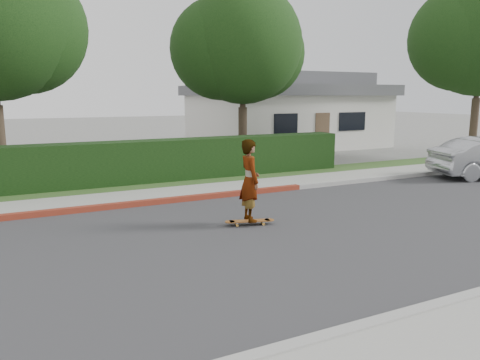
# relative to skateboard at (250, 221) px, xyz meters

# --- Properties ---
(ground) EXTENTS (120.00, 120.00, 0.00)m
(ground) POSITION_rel_skateboard_xyz_m (2.40, -1.03, -0.10)
(ground) COLOR slate
(ground) RESTS_ON ground
(road) EXTENTS (60.00, 8.00, 0.01)m
(road) POSITION_rel_skateboard_xyz_m (2.40, -1.03, -0.10)
(road) COLOR #2D2D30
(road) RESTS_ON ground
(curb_far) EXTENTS (60.00, 0.20, 0.15)m
(curb_far) POSITION_rel_skateboard_xyz_m (2.40, 3.07, -0.03)
(curb_far) COLOR #9E9E99
(curb_far) RESTS_ON ground
(curb_red_section) EXTENTS (12.00, 0.21, 0.15)m
(curb_red_section) POSITION_rel_skateboard_xyz_m (-2.60, 3.07, -0.02)
(curb_red_section) COLOR maroon
(curb_red_section) RESTS_ON ground
(sidewalk_far) EXTENTS (60.00, 1.60, 0.12)m
(sidewalk_far) POSITION_rel_skateboard_xyz_m (2.40, 3.97, -0.04)
(sidewalk_far) COLOR gray
(sidewalk_far) RESTS_ON ground
(planting_strip) EXTENTS (60.00, 1.60, 0.10)m
(planting_strip) POSITION_rel_skateboard_xyz_m (2.40, 5.57, -0.05)
(planting_strip) COLOR #2D4C1E
(planting_strip) RESTS_ON ground
(hedge) EXTENTS (15.00, 1.00, 1.50)m
(hedge) POSITION_rel_skateboard_xyz_m (-0.60, 6.17, 0.65)
(hedge) COLOR black
(hedge) RESTS_ON ground
(tree_center) EXTENTS (5.66, 4.84, 7.44)m
(tree_center) POSITION_rel_skateboard_xyz_m (3.89, 8.16, 4.80)
(tree_center) COLOR #33261C
(tree_center) RESTS_ON ground
(tree_right) EXTENTS (6.32, 5.60, 8.56)m
(tree_right) POSITION_rel_skateboard_xyz_m (14.89, 5.66, 5.52)
(tree_right) COLOR #33261C
(tree_right) RESTS_ON ground
(house) EXTENTS (10.60, 8.60, 4.30)m
(house) POSITION_rel_skateboard_xyz_m (10.40, 14.97, 1.99)
(house) COLOR beige
(house) RESTS_ON ground
(skateboard) EXTENTS (1.18, 0.56, 0.11)m
(skateboard) POSITION_rel_skateboard_xyz_m (0.00, 0.00, 0.00)
(skateboard) COLOR gold
(skateboard) RESTS_ON ground
(skateboarder) EXTENTS (0.55, 0.75, 1.90)m
(skateboarder) POSITION_rel_skateboard_xyz_m (-0.00, 0.00, 0.97)
(skateboarder) COLOR white
(skateboarder) RESTS_ON skateboard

